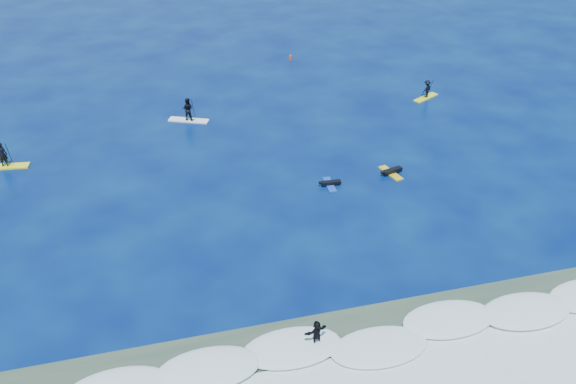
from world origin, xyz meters
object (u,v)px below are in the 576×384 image
object	(u,v)px
prone_paddler_far	(330,184)
sup_paddler_center	(188,111)
sup_paddler_left	(3,158)
sup_paddler_right	(427,90)
marker_buoy	(290,57)
wave_surfer	(317,334)
prone_paddler_near	(391,172)

from	to	relation	value
prone_paddler_far	sup_paddler_center	bearing A→B (deg)	35.71
sup_paddler_left	sup_paddler_center	world-z (taller)	same
sup_paddler_left	prone_paddler_far	xyz separation A→B (m)	(21.27, -8.09, -0.57)
sup_paddler_right	prone_paddler_far	size ratio (longest dim) A/B	1.36
marker_buoy	wave_surfer	bearing A→B (deg)	-102.98
sup_paddler_left	sup_paddler_right	world-z (taller)	sup_paddler_left
prone_paddler_far	wave_surfer	distance (m)	14.79
sup_paddler_left	marker_buoy	distance (m)	29.28
sup_paddler_center	marker_buoy	distance (m)	16.07
wave_surfer	sup_paddler_left	bearing A→B (deg)	110.76
sup_paddler_right	prone_paddler_far	bearing A→B (deg)	-164.70
sup_paddler_left	prone_paddler_far	size ratio (longest dim) A/B	1.69
sup_paddler_center	prone_paddler_far	bearing A→B (deg)	-33.56
sup_paddler_right	wave_surfer	xyz separation A→B (m)	(-17.56, -25.58, 0.08)
sup_paddler_center	sup_paddler_right	world-z (taller)	sup_paddler_center
sup_paddler_left	sup_paddler_right	size ratio (longest dim) A/B	1.24
sup_paddler_center	wave_surfer	world-z (taller)	sup_paddler_center
wave_surfer	prone_paddler_near	bearing A→B (deg)	40.30
prone_paddler_far	marker_buoy	world-z (taller)	marker_buoy
sup_paddler_center	prone_paddler_far	world-z (taller)	sup_paddler_center
prone_paddler_near	marker_buoy	distance (m)	23.26
sup_paddler_left	sup_paddler_center	distance (m)	14.04
prone_paddler_far	marker_buoy	bearing A→B (deg)	-5.33
wave_surfer	marker_buoy	bearing A→B (deg)	61.45
prone_paddler_near	sup_paddler_right	bearing A→B (deg)	-48.95
sup_paddler_right	prone_paddler_near	bearing A→B (deg)	-152.89
prone_paddler_near	wave_surfer	bearing A→B (deg)	131.83
sup_paddler_left	sup_paddler_center	xyz separation A→B (m)	(13.38, 4.26, 0.14)
marker_buoy	prone_paddler_near	bearing A→B (deg)	-87.47
sup_paddler_left	sup_paddler_center	bearing A→B (deg)	25.54
prone_paddler_near	wave_surfer	xyz separation A→B (m)	(-9.67, -14.27, 0.65)
marker_buoy	prone_paddler_far	bearing A→B (deg)	-98.48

